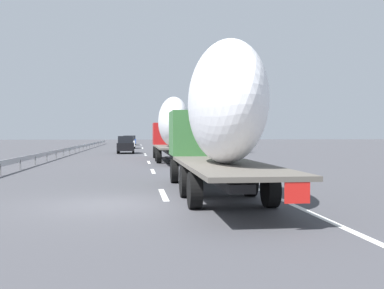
{
  "coord_description": "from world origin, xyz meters",
  "views": [
    {
      "loc": [
        -13.94,
        -0.86,
        2.1
      ],
      "look_at": [
        16.06,
        -4.51,
        1.43
      ],
      "focal_mm": 43.07,
      "sensor_mm": 36.0,
      "label": 1
    }
  ],
  "objects_px": {
    "road_sign": "(182,132)",
    "car_black_suv": "(126,145)",
    "truck_trailing": "(219,116)",
    "car_white_van": "(129,142)",
    "car_blue_sedan": "(132,140)",
    "truck_lead": "(172,126)"
  },
  "relations": [
    {
      "from": "truck_trailing",
      "to": "car_white_van",
      "type": "relative_size",
      "value": 2.89
    },
    {
      "from": "car_black_suv",
      "to": "car_blue_sedan",
      "type": "bearing_deg",
      "value": -0.34
    },
    {
      "from": "truck_lead",
      "to": "car_blue_sedan",
      "type": "bearing_deg",
      "value": 3.77
    },
    {
      "from": "truck_trailing",
      "to": "car_black_suv",
      "type": "height_order",
      "value": "truck_trailing"
    },
    {
      "from": "truck_trailing",
      "to": "road_sign",
      "type": "bearing_deg",
      "value": -4.03
    },
    {
      "from": "road_sign",
      "to": "car_black_suv",
      "type": "bearing_deg",
      "value": 139.03
    },
    {
      "from": "truck_trailing",
      "to": "road_sign",
      "type": "xyz_separation_m",
      "value": [
        43.98,
        -3.1,
        -0.34
      ]
    },
    {
      "from": "car_black_suv",
      "to": "road_sign",
      "type": "height_order",
      "value": "road_sign"
    },
    {
      "from": "truck_lead",
      "to": "road_sign",
      "type": "bearing_deg",
      "value": -7.38
    },
    {
      "from": "truck_lead",
      "to": "car_black_suv",
      "type": "xyz_separation_m",
      "value": [
        15.9,
        3.87,
        -1.77
      ]
    },
    {
      "from": "truck_lead",
      "to": "car_black_suv",
      "type": "relative_size",
      "value": 3.04
    },
    {
      "from": "car_white_van",
      "to": "car_blue_sedan",
      "type": "distance_m",
      "value": 21.56
    },
    {
      "from": "truck_trailing",
      "to": "car_white_van",
      "type": "height_order",
      "value": "truck_trailing"
    },
    {
      "from": "car_white_van",
      "to": "road_sign",
      "type": "bearing_deg",
      "value": -144.63
    },
    {
      "from": "car_blue_sedan",
      "to": "truck_trailing",
      "type": "bearing_deg",
      "value": -177.23
    },
    {
      "from": "truck_trailing",
      "to": "car_black_suv",
      "type": "xyz_separation_m",
      "value": [
        35.96,
        3.87,
        -1.76
      ]
    },
    {
      "from": "car_white_van",
      "to": "car_black_suv",
      "type": "bearing_deg",
      "value": 179.81
    },
    {
      "from": "road_sign",
      "to": "truck_trailing",
      "type": "bearing_deg",
      "value": 175.97
    },
    {
      "from": "truck_trailing",
      "to": "car_white_van",
      "type": "distance_m",
      "value": 53.89
    },
    {
      "from": "truck_trailing",
      "to": "car_blue_sedan",
      "type": "bearing_deg",
      "value": 2.77
    },
    {
      "from": "car_blue_sedan",
      "to": "car_black_suv",
      "type": "bearing_deg",
      "value": 179.66
    },
    {
      "from": "truck_lead",
      "to": "car_blue_sedan",
      "type": "xyz_separation_m",
      "value": [
        55.23,
        3.64,
        -1.78
      ]
    }
  ]
}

